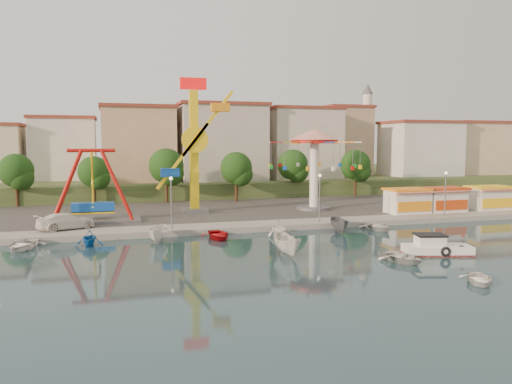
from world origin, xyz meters
name	(u,v)px	position (x,y,z in m)	size (l,w,h in m)	color
ground	(292,259)	(0.00, 0.00, 0.00)	(200.00, 200.00, 0.00)	#16323C
quay_deck	(183,188)	(0.00, 62.00, 0.30)	(200.00, 100.00, 0.60)	#9E998E
asphalt_pad	(216,206)	(0.00, 30.00, 0.60)	(90.00, 28.00, 0.01)	#4C4944
hill_terrace	(180,180)	(0.00, 67.00, 1.50)	(200.00, 60.00, 3.00)	#384C26
pirate_ship_ride	(93,187)	(-15.67, 20.33, 4.39)	(10.00, 5.00, 8.00)	#59595E
kamikaze_tower	(197,149)	(-3.46, 24.35, 8.50)	(6.47, 3.10, 16.50)	#59595E
wave_swinger	(314,151)	(11.43, 22.75, 8.20)	(11.60, 11.60, 10.40)	#59595E
booth_left	(408,200)	(21.24, 16.49, 2.16)	(5.40, 3.78, 3.08)	white
booth_mid	(444,199)	(26.48, 16.49, 2.16)	(5.40, 3.78, 3.08)	white
booth_right	(489,198)	(33.30, 16.49, 2.16)	(5.40, 3.78, 3.08)	white
lamp_post_1	(171,204)	(-8.00, 13.00, 3.10)	(0.14, 0.14, 5.00)	#59595E
lamp_post_2	(320,199)	(8.00, 13.00, 3.10)	(0.14, 0.14, 5.00)	#59595E
lamp_post_3	(445,195)	(24.00, 13.00, 3.10)	(0.14, 0.14, 5.00)	#59595E
tree_0	(16,171)	(-26.00, 36.98, 5.47)	(4.60, 4.60, 7.19)	#382314
tree_1	(94,172)	(-16.00, 36.24, 5.20)	(4.35, 4.35, 6.80)	#382314
tree_2	(166,166)	(-6.00, 35.81, 5.92)	(5.02, 5.02, 7.85)	#382314
tree_3	(236,168)	(4.00, 34.36, 5.55)	(4.68, 4.68, 7.32)	#382314
tree_4	(293,165)	(14.00, 37.35, 5.75)	(4.86, 4.86, 7.60)	#382314
tree_5	(355,165)	(24.00, 35.54, 5.71)	(4.83, 4.83, 7.54)	#382314
building_1	(62,155)	(-21.33, 51.38, 7.32)	(12.33, 9.01, 8.63)	silver
building_2	(143,146)	(-8.19, 51.96, 8.62)	(11.95, 9.28, 11.23)	tan
building_3	(225,152)	(5.60, 48.80, 7.60)	(12.59, 10.50, 9.20)	beige
building_4	(291,151)	(19.07, 52.20, 7.62)	(10.75, 9.23, 9.24)	beige
building_5	(359,146)	(32.37, 50.33, 8.61)	(12.77, 10.96, 11.21)	tan
building_6	(417,143)	(44.15, 48.77, 9.18)	(8.23, 8.98, 12.36)	silver
building_7	(451,152)	(56.03, 53.70, 7.38)	(11.59, 10.93, 8.76)	beige
minaret	(367,126)	(36.00, 54.00, 12.55)	(2.80, 2.80, 18.00)	silver
cabin_motorboat	(436,249)	(11.84, -2.06, 0.51)	(5.79, 3.38, 1.92)	white
rowboat_a	(402,257)	(7.80, -3.50, 0.39)	(2.69, 3.77, 0.78)	silver
rowboat_b	(479,279)	(9.30, -10.10, 0.32)	(2.20, 3.08, 0.64)	white
skiff	(288,245)	(0.10, 1.33, 0.86)	(1.68, 4.46, 1.72)	silver
van	(66,221)	(-18.16, 15.95, 1.41)	(2.28, 5.62, 1.63)	white
moored_boat_0	(22,244)	(-21.25, 9.80, 0.44)	(3.02, 4.22, 0.87)	white
moored_boat_1	(89,238)	(-15.73, 9.80, 0.73)	(2.41, 2.79, 1.47)	#135BAE
moored_boat_2	(158,234)	(-9.62, 9.80, 0.78)	(1.51, 4.02, 1.55)	silver
moored_boat_3	(218,235)	(-3.95, 9.80, 0.41)	(2.81, 3.94, 0.82)	red
moored_boat_4	(279,228)	(2.28, 9.80, 0.80)	(2.61, 3.02, 1.59)	white
moored_boat_5	(340,225)	(8.87, 9.80, 0.77)	(1.49, 3.97, 1.53)	#5D5D62
moored_boat_6	(378,226)	(13.32, 9.80, 0.43)	(2.96, 4.15, 0.86)	silver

